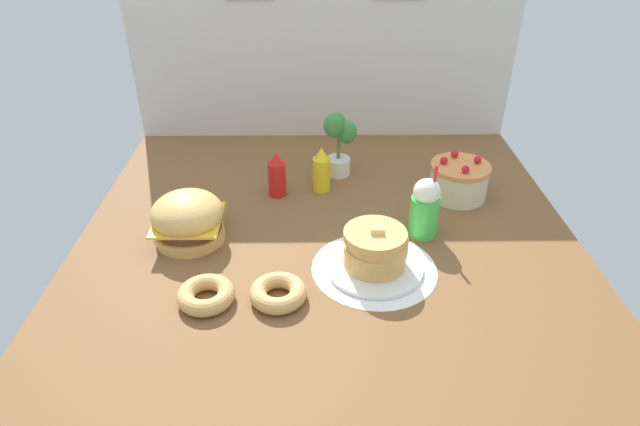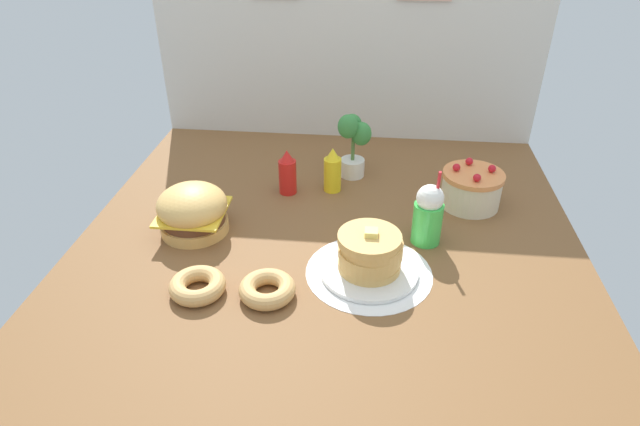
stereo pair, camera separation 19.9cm
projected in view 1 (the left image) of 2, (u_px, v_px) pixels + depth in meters
name	position (u px, v px, depth m)	size (l,w,h in m)	color
ground_plane	(328.00, 253.00, 2.02)	(1.94, 2.18, 0.02)	brown
back_wall	(323.00, 35.00, 2.65)	(1.94, 0.04, 1.05)	beige
doily_mat	(374.00, 269.00, 1.92)	(0.45, 0.45, 0.00)	white
burger	(188.00, 219.00, 2.03)	(0.27, 0.27, 0.20)	#DBA859
pancake_stack	(375.00, 252.00, 1.88)	(0.35, 0.35, 0.18)	white
layer_cake	(459.00, 180.00, 2.32)	(0.26, 0.26, 0.19)	beige
ketchup_bottle	(277.00, 175.00, 2.32)	(0.08, 0.08, 0.20)	red
mustard_bottle	(321.00, 171.00, 2.36)	(0.08, 0.08, 0.20)	yellow
cream_soda_cup	(425.00, 208.00, 2.05)	(0.11, 0.11, 0.31)	green
donut_pink_glaze	(206.00, 294.00, 1.76)	(0.19, 0.19, 0.06)	tan
donut_chocolate	(278.00, 292.00, 1.77)	(0.19, 0.19, 0.06)	tan
potted_plant	(339.00, 141.00, 2.45)	(0.15, 0.12, 0.31)	white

